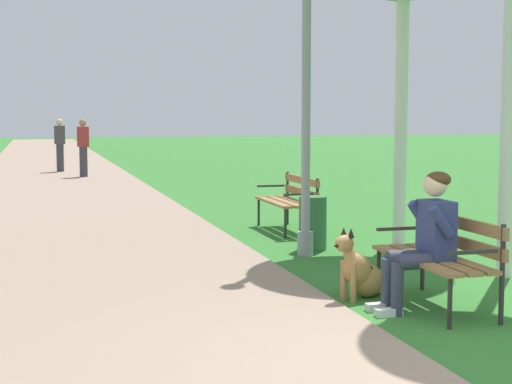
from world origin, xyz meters
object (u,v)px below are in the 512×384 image
at_px(dog_shepherd, 360,272).
at_px(pedestrian_further_distant, 60,145).
at_px(park_bench_near, 441,252).
at_px(person_seated_on_near_bench, 425,236).
at_px(litter_bin, 313,223).
at_px(lamp_post_near, 306,80).
at_px(pedestrian_distant, 83,148).
at_px(park_bench_mid, 290,197).

distance_m(dog_shepherd, pedestrian_further_distant, 17.94).
relative_size(park_bench_near, person_seated_on_near_bench, 1.20).
bearing_deg(litter_bin, lamp_post_near, -121.79).
bearing_deg(park_bench_near, pedestrian_distant, 98.03).
height_order(dog_shepherd, pedestrian_further_distant, pedestrian_further_distant).
height_order(park_bench_mid, dog_shepherd, park_bench_mid).
bearing_deg(person_seated_on_near_bench, pedestrian_distant, 97.26).
height_order(dog_shepherd, pedestrian_distant, pedestrian_distant).
height_order(pedestrian_distant, pedestrian_further_distant, same).
distance_m(park_bench_near, lamp_post_near, 3.29).
xyz_separation_m(pedestrian_distant, pedestrian_further_distant, (-0.57, 2.28, 0.00)).
distance_m(park_bench_near, litter_bin, 3.21).
distance_m(park_bench_mid, litter_bin, 1.68).
bearing_deg(litter_bin, dog_shepherd, -100.35).
relative_size(lamp_post_near, pedestrian_further_distant, 2.55).
bearing_deg(pedestrian_distant, person_seated_on_near_bench, -82.74).
height_order(dog_shepherd, lamp_post_near, lamp_post_near).
relative_size(person_seated_on_near_bench, pedestrian_further_distant, 0.76).
distance_m(lamp_post_near, litter_bin, 1.88).
bearing_deg(park_bench_near, litter_bin, 91.42).
distance_m(person_seated_on_near_bench, litter_bin, 3.30).
bearing_deg(pedestrian_further_distant, pedestrian_distant, -76.06).
relative_size(person_seated_on_near_bench, pedestrian_distant, 0.76).
xyz_separation_m(park_bench_near, litter_bin, (-0.08, 3.20, -0.16)).
bearing_deg(dog_shepherd, litter_bin, 79.65).
distance_m(litter_bin, pedestrian_further_distant, 15.34).
bearing_deg(person_seated_on_near_bench, park_bench_near, 20.15).
bearing_deg(pedestrian_distant, park_bench_near, -81.97).
distance_m(dog_shepherd, litter_bin, 2.75).
bearing_deg(pedestrian_distant, lamp_post_near, -81.61).
distance_m(litter_bin, pedestrian_distant, 13.00).
bearing_deg(park_bench_mid, lamp_post_near, -103.05).
bearing_deg(lamp_post_near, litter_bin, 58.21).
xyz_separation_m(park_bench_near, dog_shepherd, (-0.57, 0.50, -0.25)).
distance_m(person_seated_on_near_bench, pedestrian_further_distant, 18.55).
distance_m(lamp_post_near, pedestrian_further_distant, 15.72).
bearing_deg(lamp_post_near, park_bench_mid, 76.95).
xyz_separation_m(dog_shepherd, lamp_post_near, (0.26, 2.32, 1.92)).
xyz_separation_m(park_bench_mid, lamp_post_near, (-0.47, -2.04, 1.66)).
bearing_deg(park_bench_near, lamp_post_near, 96.34).
bearing_deg(person_seated_on_near_bench, dog_shepherd, 122.18).
bearing_deg(pedestrian_further_distant, lamp_post_near, -80.78).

